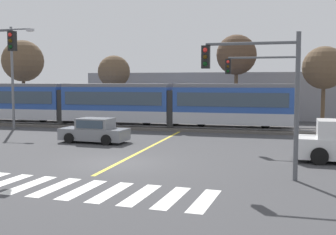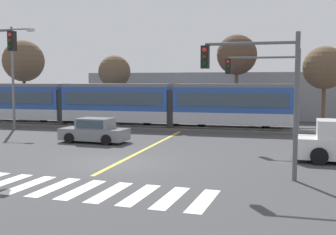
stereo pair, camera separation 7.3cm
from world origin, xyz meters
name	(u,v)px [view 1 (the left image)]	position (x,y,z in m)	size (l,w,h in m)	color
ground_plane	(118,163)	(0.00, 0.00, 0.00)	(200.00, 200.00, 0.00)	#3D3D3F
track_bed	(185,128)	(0.00, 14.60, 0.09)	(120.00, 4.00, 0.18)	#56514C
rail_near	(183,127)	(0.00, 13.88, 0.23)	(120.00, 0.08, 0.10)	#939399
rail_far	(187,125)	(0.00, 15.32, 0.23)	(120.00, 0.08, 0.10)	#939399
light_rail_tram	(118,102)	(-5.71, 14.59, 2.05)	(28.00, 2.64, 3.43)	#B7BAC1
crosswalk_stripe_2	(5,183)	(-2.74, -4.63, 0.00)	(0.56, 2.80, 0.01)	silver
crosswalk_stripe_3	(29,185)	(-1.65, -4.70, 0.00)	(0.56, 2.80, 0.01)	silver
crosswalk_stripe_4	(55,187)	(-0.55, -4.77, 0.00)	(0.56, 2.80, 0.01)	silver
crosswalk_stripe_5	(82,190)	(0.55, -4.84, 0.00)	(0.56, 2.80, 0.01)	silver
crosswalk_stripe_6	(111,192)	(1.65, -4.91, 0.00)	(0.56, 2.80, 0.01)	silver
crosswalk_stripe_7	(140,195)	(2.74, -4.97, 0.00)	(0.56, 2.80, 0.01)	silver
crosswalk_stripe_8	(172,198)	(3.84, -5.04, 0.00)	(0.56, 2.80, 0.01)	silver
crosswalk_stripe_9	(205,201)	(4.94, -5.11, 0.00)	(0.56, 2.80, 0.01)	silver
lane_centre_line	(149,147)	(0.00, 4.90, 0.00)	(0.20, 15.40, 0.01)	gold
sedan_crossing	(94,131)	(-3.88, 5.89, 0.70)	(4.30, 2.12, 1.52)	gray
traffic_light_near_right	(262,82)	(6.53, -1.52, 3.76)	(3.75, 0.38, 5.65)	#515459
traffic_light_mid_right	(271,82)	(6.75, 6.98, 3.76)	(4.25, 0.38, 5.63)	#515459
street_lamp_west	(14,71)	(-13.11, 11.21, 4.59)	(2.09, 0.28, 8.07)	slate
bare_tree_far_west	(23,61)	(-17.62, 19.19, 5.81)	(4.12, 4.12, 7.89)	brown
bare_tree_west	(114,72)	(-7.95, 19.34, 4.68)	(3.05, 3.05, 6.24)	brown
bare_tree_east	(236,55)	(3.57, 19.03, 6.05)	(3.48, 3.48, 7.84)	brown
bare_tree_far_east	(324,68)	(10.75, 18.73, 4.88)	(3.52, 3.52, 6.67)	brown
building_backdrop_far	(209,95)	(-0.01, 26.60, 2.34)	(25.28, 6.00, 4.68)	gray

